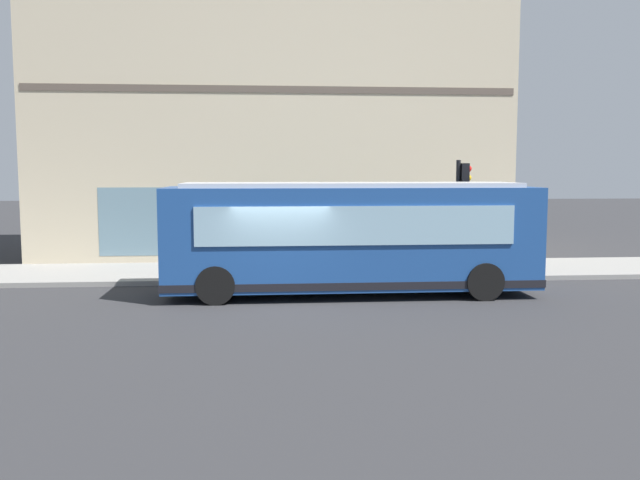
# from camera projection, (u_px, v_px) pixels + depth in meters

# --- Properties ---
(ground) EXTENTS (120.00, 120.00, 0.00)m
(ground) POSITION_uv_depth(u_px,v_px,m) (280.00, 301.00, 17.81)
(ground) COLOR #2D2D30
(sidewalk_curb) EXTENTS (4.09, 40.00, 0.15)m
(sidewalk_curb) POSITION_uv_depth(u_px,v_px,m) (276.00, 272.00, 22.41)
(sidewalk_curb) COLOR gray
(sidewalk_curb) RESTS_ON ground
(building_corner) EXTENTS (8.40, 17.58, 11.30)m
(building_corner) POSITION_uv_depth(u_px,v_px,m) (272.00, 115.00, 28.00)
(building_corner) COLOR beige
(building_corner) RESTS_ON ground
(city_bus_nearside) EXTENTS (2.63, 10.05, 3.07)m
(city_bus_nearside) POSITION_uv_depth(u_px,v_px,m) (350.00, 238.00, 18.60)
(city_bus_nearside) COLOR #1E478C
(city_bus_nearside) RESTS_ON ground
(traffic_light_near_corner) EXTENTS (0.32, 0.49, 3.57)m
(traffic_light_near_corner) POSITION_uv_depth(u_px,v_px,m) (462.00, 195.00, 21.21)
(traffic_light_near_corner) COLOR black
(traffic_light_near_corner) RESTS_ON sidewalk_curb
(fire_hydrant) EXTENTS (0.35, 0.35, 0.74)m
(fire_hydrant) POSITION_uv_depth(u_px,v_px,m) (433.00, 259.00, 22.36)
(fire_hydrant) COLOR yellow
(fire_hydrant) RESTS_ON sidewalk_curb
(pedestrian_by_light_pole) EXTENTS (0.32, 0.32, 1.64)m
(pedestrian_by_light_pole) POSITION_uv_depth(u_px,v_px,m) (369.00, 236.00, 23.89)
(pedestrian_by_light_pole) COLOR black
(pedestrian_by_light_pole) RESTS_ON sidewalk_curb
(pedestrian_near_building_entrance) EXTENTS (0.32, 0.32, 1.65)m
(pedestrian_near_building_entrance) POSITION_uv_depth(u_px,v_px,m) (282.00, 245.00, 21.05)
(pedestrian_near_building_entrance) COLOR #99994C
(pedestrian_near_building_entrance) RESTS_ON sidewalk_curb
(newspaper_vending_box) EXTENTS (0.44, 0.42, 0.90)m
(newspaper_vending_box) POSITION_uv_depth(u_px,v_px,m) (260.00, 253.00, 23.20)
(newspaper_vending_box) COLOR #197233
(newspaper_vending_box) RESTS_ON sidewalk_curb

